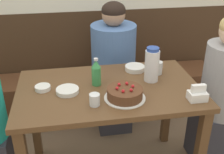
# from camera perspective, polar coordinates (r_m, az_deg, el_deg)

# --- Properties ---
(bench_seat) EXTENTS (2.39, 0.38, 0.45)m
(bench_seat) POSITION_cam_1_polar(r_m,az_deg,el_deg) (2.84, -3.28, -3.71)
(bench_seat) COLOR #56331E
(bench_seat) RESTS_ON ground_plane
(dining_table) EXTENTS (1.21, 0.72, 0.77)m
(dining_table) POSITION_cam_1_polar(r_m,az_deg,el_deg) (1.92, -0.63, -5.16)
(dining_table) COLOR brown
(dining_table) RESTS_ON ground_plane
(birthday_cake) EXTENTS (0.26, 0.26, 0.09)m
(birthday_cake) POSITION_cam_1_polar(r_m,az_deg,el_deg) (1.72, 2.62, -3.36)
(birthday_cake) COLOR white
(birthday_cake) RESTS_ON dining_table
(water_pitcher) EXTENTS (0.10, 0.10, 0.24)m
(water_pitcher) POSITION_cam_1_polar(r_m,az_deg,el_deg) (1.92, 8.10, 2.48)
(water_pitcher) COLOR white
(water_pitcher) RESTS_ON dining_table
(soju_bottle) EXTENTS (0.06, 0.06, 0.19)m
(soju_bottle) POSITION_cam_1_polar(r_m,az_deg,el_deg) (1.86, -3.23, 0.92)
(soju_bottle) COLOR #388E4C
(soju_bottle) RESTS_ON dining_table
(napkin_holder) EXTENTS (0.11, 0.08, 0.11)m
(napkin_holder) POSITION_cam_1_polar(r_m,az_deg,el_deg) (1.78, 16.98, -3.41)
(napkin_holder) COLOR white
(napkin_holder) RESTS_ON dining_table
(bowl_soup_white) EXTENTS (0.15, 0.15, 0.03)m
(bowl_soup_white) POSITION_cam_1_polar(r_m,az_deg,el_deg) (2.10, 4.66, 1.82)
(bowl_soup_white) COLOR white
(bowl_soup_white) RESTS_ON dining_table
(bowl_rice_small) EXTENTS (0.15, 0.15, 0.03)m
(bowl_rice_small) POSITION_cam_1_polar(r_m,az_deg,el_deg) (1.82, -9.03, -2.74)
(bowl_rice_small) COLOR white
(bowl_rice_small) RESTS_ON dining_table
(bowl_side_dish) EXTENTS (0.10, 0.10, 0.03)m
(bowl_side_dish) POSITION_cam_1_polar(r_m,az_deg,el_deg) (1.88, -13.89, -2.14)
(bowl_side_dish) COLOR white
(bowl_side_dish) RESTS_ON dining_table
(glass_water_tall) EXTENTS (0.07, 0.07, 0.09)m
(glass_water_tall) POSITION_cam_1_polar(r_m,az_deg,el_deg) (2.05, 9.24, 1.86)
(glass_water_tall) COLOR silver
(glass_water_tall) RESTS_ON dining_table
(glass_tumbler_short) EXTENTS (0.06, 0.06, 0.07)m
(glass_tumbler_short) POSITION_cam_1_polar(r_m,az_deg,el_deg) (1.66, -3.56, -4.63)
(glass_tumbler_short) COLOR silver
(glass_tumbler_short) RESTS_ON dining_table
(person_teal_shirt) EXTENTS (0.38, 0.38, 1.20)m
(person_teal_shirt) POSITION_cam_1_polar(r_m,az_deg,el_deg) (2.50, 0.28, 1.56)
(person_teal_shirt) COLOR #33333D
(person_teal_shirt) RESTS_ON ground_plane
(person_grey_tee) EXTENTS (0.34, 0.33, 1.21)m
(person_grey_tee) POSITION_cam_1_polar(r_m,az_deg,el_deg) (2.26, 21.37, -3.76)
(person_grey_tee) COLOR #33333D
(person_grey_tee) RESTS_ON ground_plane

